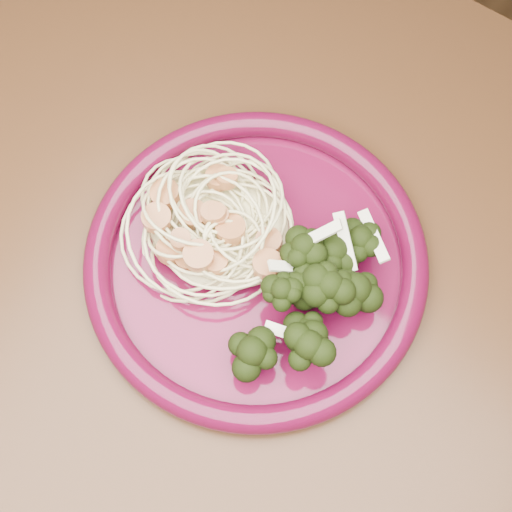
{
  "coord_description": "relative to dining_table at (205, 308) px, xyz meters",
  "views": [
    {
      "loc": [
        0.17,
        -0.15,
        1.32
      ],
      "look_at": [
        0.04,
        0.03,
        0.77
      ],
      "focal_mm": 50.0,
      "sensor_mm": 36.0,
      "label": 1
    }
  ],
  "objects": [
    {
      "name": "dining_table",
      "position": [
        0.0,
        0.0,
        0.0
      ],
      "size": [
        1.2,
        0.8,
        0.75
      ],
      "color": "#472814",
      "rests_on": "ground"
    },
    {
      "name": "onion_garnish",
      "position": [
        0.09,
        0.03,
        0.16
      ],
      "size": [
        0.07,
        0.1,
        0.05
      ],
      "primitive_type": null,
      "rotation": [
        0.0,
        0.0,
        -0.14
      ],
      "color": "white",
      "rests_on": "broccoli_pile"
    },
    {
      "name": "spaghetti_pile",
      "position": [
        -0.01,
        0.04,
        0.12
      ],
      "size": [
        0.14,
        0.13,
        0.03
      ],
      "primitive_type": "ellipsoid",
      "rotation": [
        0.0,
        0.0,
        -0.14
      ],
      "color": "beige",
      "rests_on": "dinner_plate"
    },
    {
      "name": "broccoli_pile",
      "position": [
        0.09,
        0.03,
        0.13
      ],
      "size": [
        0.1,
        0.15,
        0.05
      ],
      "primitive_type": "ellipsoid",
      "rotation": [
        0.0,
        0.0,
        -0.14
      ],
      "color": "black",
      "rests_on": "dinner_plate"
    },
    {
      "name": "scallop_cluster",
      "position": [
        -0.01,
        0.04,
        0.15
      ],
      "size": [
        0.14,
        0.14,
        0.04
      ],
      "primitive_type": null,
      "rotation": [
        0.0,
        0.0,
        -0.14
      ],
      "color": "#CA814A",
      "rests_on": "spaghetti_pile"
    },
    {
      "name": "dinner_plate",
      "position": [
        0.04,
        0.03,
        0.11
      ],
      "size": [
        0.33,
        0.33,
        0.02
      ],
      "rotation": [
        0.0,
        0.0,
        -0.14
      ],
      "color": "#510926",
      "rests_on": "dining_table"
    }
  ]
}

